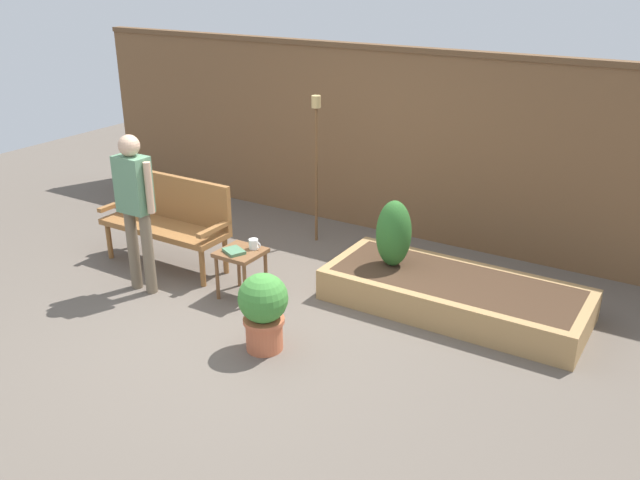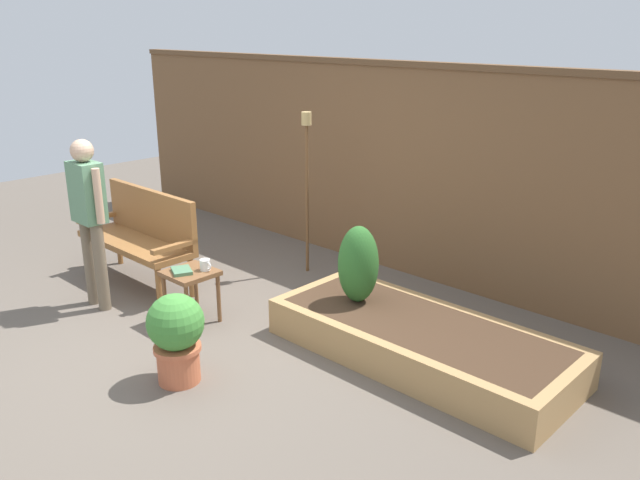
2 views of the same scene
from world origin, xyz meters
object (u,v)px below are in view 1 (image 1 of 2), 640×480
at_px(tiki_torch, 316,143).
at_px(cup_on_table, 254,244).
at_px(side_table, 241,259).
at_px(book_on_table, 234,251).
at_px(person_by_bench, 135,200).
at_px(garden_bench, 169,215).
at_px(shrub_near_bench, 394,234).
at_px(potted_boxwood, 263,308).

bearing_deg(tiki_torch, cup_on_table, -81.48).
distance_m(side_table, book_on_table, 0.12).
distance_m(side_table, person_by_bench, 1.13).
height_order(garden_bench, person_by_bench, person_by_bench).
xyz_separation_m(side_table, book_on_table, (-0.02, -0.07, 0.10)).
xyz_separation_m(cup_on_table, tiki_torch, (-0.22, 1.48, 0.62)).
relative_size(garden_bench, tiki_torch, 0.86).
xyz_separation_m(cup_on_table, book_on_table, (-0.10, -0.18, -0.03)).
distance_m(garden_bench, person_by_bench, 0.78).
distance_m(shrub_near_bench, person_by_bench, 2.46).
distance_m(tiki_torch, person_by_bench, 2.14).
relative_size(garden_bench, cup_on_table, 11.22).
bearing_deg(shrub_near_bench, tiki_torch, 150.34).
distance_m(shrub_near_bench, tiki_torch, 1.63).
height_order(shrub_near_bench, person_by_bench, person_by_bench).
bearing_deg(person_by_bench, potted_boxwood, -9.22).
height_order(garden_bench, side_table, garden_bench).
bearing_deg(shrub_near_bench, person_by_bench, -150.07).
bearing_deg(potted_boxwood, book_on_table, 142.23).
relative_size(tiki_torch, person_by_bench, 1.07).
height_order(garden_bench, tiki_torch, tiki_torch).
xyz_separation_m(tiki_torch, person_by_bench, (-0.77, -1.98, -0.22)).
bearing_deg(person_by_bench, book_on_table, 20.08).
xyz_separation_m(garden_bench, person_by_bench, (0.22, -0.64, 0.39)).
height_order(side_table, book_on_table, book_on_table).
xyz_separation_m(cup_on_table, shrub_near_bench, (1.12, 0.71, 0.10)).
distance_m(garden_bench, side_table, 1.17).
height_order(book_on_table, tiki_torch, tiki_torch).
height_order(potted_boxwood, shrub_near_bench, shrub_near_bench).
distance_m(book_on_table, potted_boxwood, 0.98).
bearing_deg(person_by_bench, side_table, 23.33).
distance_m(side_table, tiki_torch, 1.76).
bearing_deg(side_table, potted_boxwood, -41.69).
bearing_deg(cup_on_table, person_by_bench, -153.23).
xyz_separation_m(side_table, shrub_near_bench, (1.20, 0.82, 0.23)).
bearing_deg(cup_on_table, shrub_near_bench, 32.58).
bearing_deg(side_table, tiki_torch, 95.15).
bearing_deg(potted_boxwood, tiki_torch, 111.57).
distance_m(garden_bench, cup_on_table, 1.22).
height_order(cup_on_table, tiki_torch, tiki_torch).
height_order(book_on_table, shrub_near_bench, shrub_near_bench).
distance_m(garden_bench, tiki_torch, 1.77).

